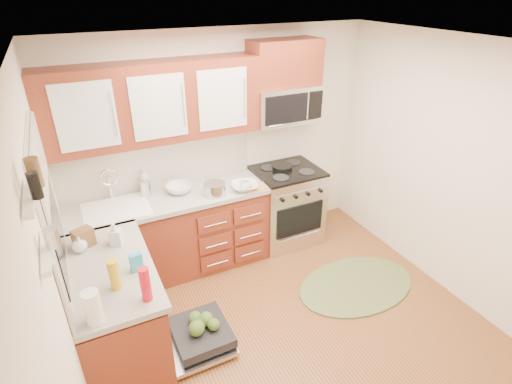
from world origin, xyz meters
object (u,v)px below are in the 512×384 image
microwave (284,104)px  bowl_b (179,188)px  dishwasher (197,337)px  paper_towel_roll (93,307)px  stock_pot (215,189)px  sink (118,220)px  skillet (282,167)px  bowl_a (244,187)px  cutting_board (255,188)px  rug (356,285)px  upper_cabinets (154,103)px  range (286,205)px  cup (245,185)px

microwave → bowl_b: (-1.27, -0.05, -0.73)m
dishwasher → bowl_b: (0.27, 1.20, 0.87)m
dishwasher → paper_towel_roll: paper_towel_roll is taller
stock_pot → paper_towel_roll: size_ratio=0.93×
sink → skillet: (1.89, 0.06, 0.17)m
stock_pot → bowl_a: (0.33, -0.02, -0.03)m
skillet → cutting_board: size_ratio=0.95×
dishwasher → skillet: 2.10m
dishwasher → rug: (1.78, 0.00, -0.09)m
upper_cabinets → range: (1.41, -0.15, -1.40)m
stock_pot → bowl_b: (-0.32, 0.23, -0.03)m
paper_towel_roll → cutting_board: bearing=35.1°
paper_towel_roll → bowl_b: paper_towel_roll is taller
range → sink: bearing=-179.7°
bowl_a → range: bearing=15.9°
upper_cabinets → sink: bearing=-163.6°
cup → sink: bearing=172.6°
microwave → stock_pot: microwave is taller
rug → skillet: skillet is taller
sink → cutting_board: cutting_board is taller
microwave → bowl_b: 1.47m
upper_cabinets → microwave: (1.41, -0.02, -0.18)m
rug → range: bearing=102.0°
range → dishwasher: size_ratio=1.36×
paper_towel_roll → bowl_b: bearing=56.4°
bowl_a → rug: bearing=-47.4°
dishwasher → stock_pot: size_ratio=3.10×
bowl_b → cup: bearing=-20.9°
microwave → skillet: (-0.04, -0.07, -0.73)m
cutting_board → bowl_a: bowl_a is taller
rug → skillet: 1.55m
microwave → bowl_a: bearing=-154.5°
dishwasher → rug: bearing=0.1°
upper_cabinets → dishwasher: (-0.13, -1.27, -1.77)m
microwave → cutting_board: (-0.52, -0.33, -0.77)m
stock_pot → bowl_a: size_ratio=0.82×
dishwasher → rug: 1.78m
microwave → sink: (-1.93, -0.13, -0.90)m
rug → cup: cup is taller
cup → rug: bearing=-47.6°
bowl_a → cup: 0.01m
bowl_b → bowl_a: bearing=-21.1°
dishwasher → cutting_board: size_ratio=2.77×
sink → stock_pot: (0.97, -0.15, 0.19)m
microwave → bowl_a: size_ratio=2.76×
range → bowl_a: size_ratio=3.45×
dishwasher → skillet: skillet is taller
cutting_board → rug: bearing=-50.5°
range → bowl_a: bearing=-164.1°
range → cutting_board: range is taller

